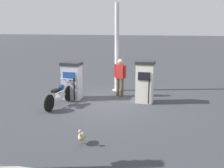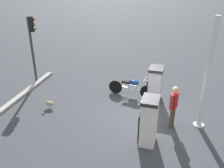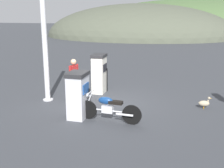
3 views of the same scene
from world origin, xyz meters
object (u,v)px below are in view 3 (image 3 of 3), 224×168
Objects in this scene: wandering_duck at (204,103)px; motorcycle_near_pump at (108,107)px; fuel_pump_near at (78,95)px; fuel_pump_far at (99,73)px; attendant_person at (74,77)px; canopy_support_pole at (45,52)px.

motorcycle_near_pump is at bearing -150.14° from wandering_duck.
fuel_pump_far is at bearing 90.00° from fuel_pump_near.
fuel_pump_far is (-0.00, 3.04, 0.06)m from fuel_pump_near.
fuel_pump_far is at bearing 162.25° from wandering_duck.
attendant_person reaches higher than motorcycle_near_pump.
fuel_pump_far reaches higher than fuel_pump_near.
motorcycle_near_pump is 4.55× the size of wandering_duck.
motorcycle_near_pump is at bearing -71.87° from fuel_pump_far.
fuel_pump_near is 4.59m from wandering_duck.
motorcycle_near_pump reaches higher than wandering_duck.
attendant_person is 0.41× the size of canopy_support_pole.
fuel_pump_near is 2.07m from attendant_person.
fuel_pump_far is 3.60× the size of wandering_duck.
fuel_pump_far is at bearing 108.13° from motorcycle_near_pump.
attendant_person is 1.45m from canopy_support_pole.
canopy_support_pole is at bearing -179.25° from wandering_duck.
canopy_support_pole is at bearing -141.00° from fuel_pump_far.
attendant_person is 5.05m from wandering_duck.
fuel_pump_far is 4.48m from wandering_duck.
motorcycle_near_pump is at bearing -8.03° from fuel_pump_near.
fuel_pump_far is 1.02× the size of attendant_person.
fuel_pump_near is 0.95× the size of attendant_person.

